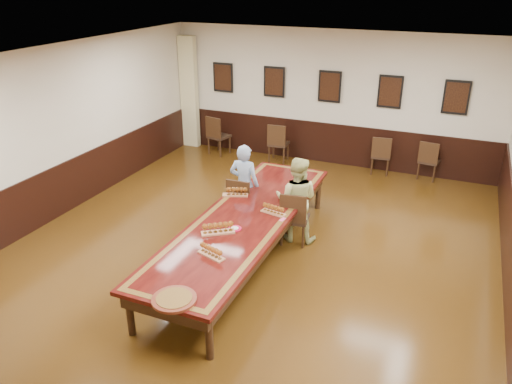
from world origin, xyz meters
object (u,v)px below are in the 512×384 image
at_px(spare_chair_b, 279,142).
at_px(person_woman, 296,200).
at_px(chair_woman, 295,217).
at_px(spare_chair_a, 219,135).
at_px(spare_chair_d, 429,160).
at_px(person_man, 244,185).
at_px(conference_table, 244,225).
at_px(chair_man, 242,201).
at_px(carved_platter, 174,299).
at_px(spare_chair_c, 381,154).

distance_m(spare_chair_b, person_woman, 4.00).
distance_m(chair_woman, spare_chair_b, 4.09).
distance_m(spare_chair_a, person_woman, 4.85).
bearing_deg(spare_chair_d, spare_chair_b, 12.55).
height_order(person_man, conference_table, person_man).
height_order(chair_man, carved_platter, chair_man).
bearing_deg(conference_table, carved_platter, -86.74).
bearing_deg(conference_table, chair_man, 115.75).
relative_size(conference_table, carved_platter, 7.43).
bearing_deg(chair_man, person_woman, 171.25).
height_order(chair_man, spare_chair_c, chair_man).
relative_size(chair_woman, carved_platter, 1.46).
height_order(chair_man, spare_chair_d, chair_man).
xyz_separation_m(person_woman, carved_platter, (-0.44, -3.30, 0.00)).
distance_m(spare_chair_d, person_woman, 4.32).
height_order(chair_woman, spare_chair_d, chair_woman).
distance_m(chair_woman, spare_chair_c, 3.98).
distance_m(person_man, conference_table, 1.31).
bearing_deg(chair_man, person_man, -90.00).
height_order(spare_chair_d, carved_platter, spare_chair_d).
bearing_deg(carved_platter, spare_chair_b, 100.23).
bearing_deg(conference_table, spare_chair_c, 73.85).
height_order(spare_chair_c, spare_chair_d, spare_chair_c).
relative_size(person_man, person_woman, 1.01).
bearing_deg(chair_man, spare_chair_a, -59.00).
relative_size(spare_chair_c, carved_platter, 1.38).
bearing_deg(chair_woman, person_man, -24.80).
xyz_separation_m(spare_chair_a, person_man, (2.21, -3.31, 0.27)).
bearing_deg(spare_chair_d, carved_platter, 80.41).
xyz_separation_m(conference_table, carved_platter, (0.13, -2.34, 0.16)).
bearing_deg(spare_chair_c, spare_chair_d, 177.42).
bearing_deg(chair_woman, spare_chair_b, -73.39).
relative_size(chair_man, conference_table, 0.19).
distance_m(chair_woman, carved_platter, 3.24).
distance_m(spare_chair_a, conference_table, 5.26).
bearing_deg(spare_chair_c, person_woman, 71.19).
height_order(chair_woman, person_man, person_man).
xyz_separation_m(spare_chair_a, spare_chair_b, (1.62, 0.07, -0.02)).
distance_m(spare_chair_c, person_woman, 3.90).
distance_m(spare_chair_a, person_man, 3.99).
bearing_deg(spare_chair_d, spare_chair_c, 12.58).
height_order(spare_chair_a, spare_chair_d, spare_chair_a).
bearing_deg(spare_chair_b, person_man, 95.78).
bearing_deg(spare_chair_a, person_man, 136.52).
distance_m(spare_chair_a, spare_chair_d, 5.20).
relative_size(spare_chair_a, conference_table, 0.20).
relative_size(chair_woman, conference_table, 0.20).
xyz_separation_m(spare_chair_b, spare_chair_d, (3.57, 0.26, -0.03)).
bearing_deg(chair_man, spare_chair_d, -130.42).
xyz_separation_m(spare_chair_b, spare_chair_c, (2.49, 0.18, -0.03)).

